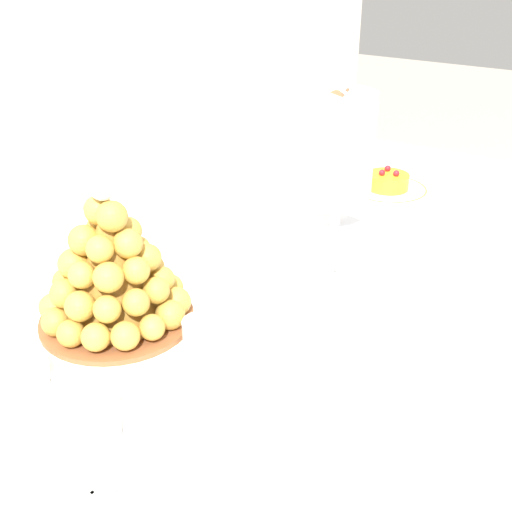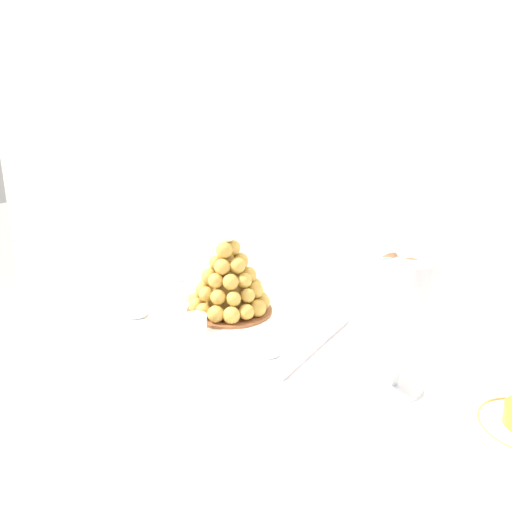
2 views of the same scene
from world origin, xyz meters
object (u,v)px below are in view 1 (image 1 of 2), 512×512
dessert_cup_left (94,420)px  macaron_goblet (341,146)px  croquembouche (112,271)px  creme_brulee_ramekin (10,375)px  dessert_cup_mid_left (203,337)px  dessert_cup_centre (275,275)px  serving_tray (145,329)px  fruit_tart_plate (387,185)px

dessert_cup_left → macaron_goblet: 0.68m
croquembouche → creme_brulee_ramekin: bearing=175.7°
macaron_goblet → creme_brulee_ramekin: bearing=168.1°
dessert_cup_left → creme_brulee_ramekin: dessert_cup_left is taller
dessert_cup_mid_left → dessert_cup_centre: 0.20m
dessert_cup_mid_left → macaron_goblet: 0.49m
croquembouche → creme_brulee_ramekin: (-0.18, 0.01, -0.07)m
dessert_cup_mid_left → serving_tray: bearing=90.0°
serving_tray → fruit_tart_plate: size_ratio=3.15×
dessert_cup_left → dessert_cup_centre: dessert_cup_centre is taller
croquembouche → serving_tray: bearing=-80.5°
serving_tray → macaron_goblet: bearing=-9.5°
dessert_cup_centre → creme_brulee_ramekin: bearing=157.5°
dessert_cup_left → dessert_cup_centre: size_ratio=1.16×
creme_brulee_ramekin → dessert_cup_mid_left: bearing=-41.5°
serving_tray → croquembouche: bearing=99.5°
dessert_cup_left → macaron_goblet: size_ratio=0.21×
croquembouche → dessert_cup_centre: (0.21, -0.15, -0.06)m
serving_tray → dessert_cup_left: dessert_cup_left is taller
serving_tray → fruit_tart_plate: bearing=-6.6°
serving_tray → creme_brulee_ramekin: (-0.19, 0.06, 0.01)m
serving_tray → macaron_goblet: macaron_goblet is taller
croquembouche → fruit_tart_plate: bearing=-10.2°
dessert_cup_centre → fruit_tart_plate: size_ratio=0.28×
dessert_cup_mid_left → creme_brulee_ramekin: bearing=138.5°
fruit_tart_plate → creme_brulee_ramekin: bearing=171.0°
dessert_cup_left → dessert_cup_mid_left: size_ratio=1.02×
serving_tray → macaron_goblet: (0.47, -0.08, 0.16)m
creme_brulee_ramekin → fruit_tart_plate: size_ratio=0.54×
dessert_cup_mid_left → fruit_tart_plate: dessert_cup_mid_left is taller
dessert_cup_mid_left → fruit_tart_plate: size_ratio=0.32×
fruit_tart_plate → serving_tray: bearing=173.4°
creme_brulee_ramekin → fruit_tart_plate: fruit_tart_plate is taller
croquembouche → dessert_cup_left: 0.25m
croquembouche → creme_brulee_ramekin: size_ratio=2.38×
dessert_cup_left → fruit_tart_plate: (0.91, 0.02, -0.02)m
creme_brulee_ramekin → macaron_goblet: size_ratio=0.35×
dessert_cup_centre → macaron_goblet: size_ratio=0.18×
dessert_cup_centre → creme_brulee_ramekin: dessert_cup_centre is taller
croquembouche → dessert_cup_mid_left: 0.16m
macaron_goblet → fruit_tart_plate: (0.24, -0.00, -0.15)m
fruit_tart_plate → dessert_cup_centre: bearing=-178.0°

